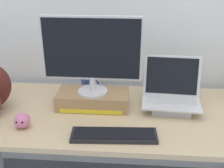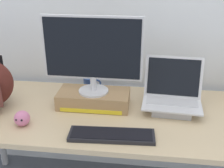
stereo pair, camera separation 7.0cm
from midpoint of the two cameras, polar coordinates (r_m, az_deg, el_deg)
back_wall at (r=1.93m, az=2.89°, el=16.37°), size 7.00×0.10×2.60m
desk at (r=1.70m, az=1.19°, el=-7.59°), size 1.98×0.75×0.73m
toner_box_yellow at (r=1.71m, az=-2.54°, el=-2.98°), size 0.43×0.21×0.09m
desktop_monitor at (r=1.60m, az=-2.74°, el=6.33°), size 0.57×0.18×0.45m
open_laptop at (r=1.71m, az=13.13°, el=-3.19°), size 0.35×0.27×0.30m
external_keyboard at (r=1.44m, az=1.32°, el=-10.29°), size 0.44×0.15×0.02m
coffee_mug at (r=1.93m, az=-3.45°, el=0.13°), size 0.12×0.08×0.09m
plush_toy at (r=1.58m, az=-16.50°, el=-6.68°), size 0.08×0.08×0.08m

